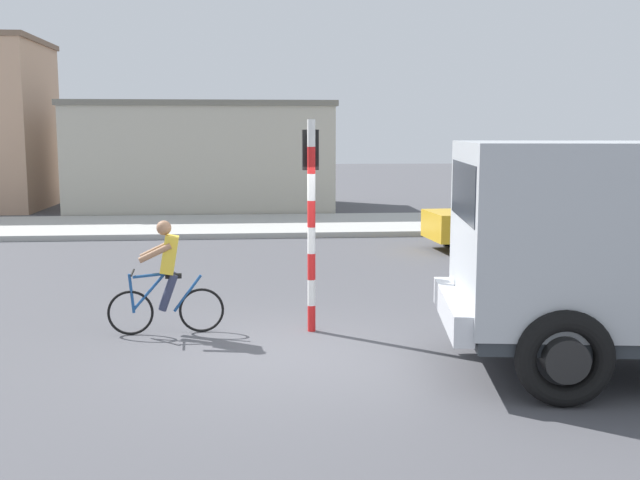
# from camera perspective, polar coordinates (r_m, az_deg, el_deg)

# --- Properties ---
(ground_plane) EXTENTS (120.00, 120.00, 0.00)m
(ground_plane) POSITION_cam_1_polar(r_m,az_deg,el_deg) (10.72, -2.97, -8.31)
(ground_plane) COLOR #4C4C51
(sidewalk_far) EXTENTS (80.00, 5.00, 0.16)m
(sidewalk_far) POSITION_cam_1_polar(r_m,az_deg,el_deg) (24.24, -4.24, 1.11)
(sidewalk_far) COLOR #ADADA8
(sidewalk_far) RESTS_ON ground
(cyclist) EXTENTS (1.73, 0.50, 1.72)m
(cyclist) POSITION_cam_1_polar(r_m,az_deg,el_deg) (11.68, -11.38, -2.74)
(cyclist) COLOR black
(cyclist) RESTS_ON ground
(traffic_light_pole) EXTENTS (0.24, 0.43, 3.20)m
(traffic_light_pole) POSITION_cam_1_polar(r_m,az_deg,el_deg) (11.51, -0.68, 3.32)
(traffic_light_pole) COLOR red
(traffic_light_pole) RESTS_ON ground
(car_red_near) EXTENTS (4.11, 2.10, 1.60)m
(car_red_near) POSITION_cam_1_polar(r_m,az_deg,el_deg) (20.21, 13.77, 1.60)
(car_red_near) COLOR gold
(car_red_near) RESTS_ON ground
(building_mid_block) EXTENTS (9.62, 7.00, 4.08)m
(building_mid_block) POSITION_cam_1_polar(r_m,az_deg,el_deg) (30.12, -8.56, 6.17)
(building_mid_block) COLOR #B2AD9E
(building_mid_block) RESTS_ON ground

